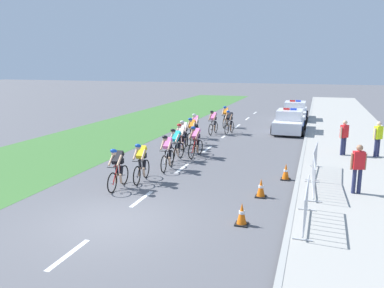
{
  "coord_description": "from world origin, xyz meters",
  "views": [
    {
      "loc": [
        5.35,
        -9.06,
        4.41
      ],
      "look_at": [
        0.45,
        5.95,
        1.1
      ],
      "focal_mm": 35.95,
      "sensor_mm": 36.0,
      "label": 1
    }
  ],
  "objects_px": {
    "crowd_barrier_rear": "(315,160)",
    "spectator_closest": "(378,137)",
    "spectator_middle": "(344,135)",
    "cyclist_fifth": "(196,141)",
    "cyclist_eighth": "(192,130)",
    "cyclist_lead": "(118,167)",
    "cyclist_eleventh": "(226,116)",
    "cyclist_tenth": "(229,122)",
    "crowd_barrier_front": "(306,206)",
    "spectator_back": "(358,166)",
    "crowd_barrier_middle": "(313,177)",
    "traffic_cone_far": "(261,188)",
    "cyclist_sixth": "(184,134)",
    "police_car_nearest": "(289,122)",
    "cyclist_seventh": "(181,137)",
    "police_car_second": "(295,112)",
    "cyclist_twelfth": "(213,122)",
    "cyclist_third": "(167,151)",
    "cyclist_fourth": "(176,144)",
    "traffic_cone_near": "(242,214)",
    "cyclist_ninth": "(195,125)",
    "cyclist_second": "(141,161)",
    "traffic_cone_mid": "(286,172)"
  },
  "relations": [
    {
      "from": "crowd_barrier_rear",
      "to": "spectator_closest",
      "type": "distance_m",
      "value": 4.72
    },
    {
      "from": "spectator_closest",
      "to": "spectator_middle",
      "type": "relative_size",
      "value": 1.0
    },
    {
      "from": "cyclist_fifth",
      "to": "cyclist_eighth",
      "type": "distance_m",
      "value": 2.89
    },
    {
      "from": "cyclist_lead",
      "to": "cyclist_eleventh",
      "type": "height_order",
      "value": "same"
    },
    {
      "from": "cyclist_tenth",
      "to": "crowd_barrier_front",
      "type": "bearing_deg",
      "value": -69.18
    },
    {
      "from": "spectator_middle",
      "to": "spectator_back",
      "type": "relative_size",
      "value": 1.0
    },
    {
      "from": "crowd_barrier_middle",
      "to": "traffic_cone_far",
      "type": "xyz_separation_m",
      "value": [
        -1.65,
        -0.79,
        -0.34
      ]
    },
    {
      "from": "cyclist_sixth",
      "to": "crowd_barrier_front",
      "type": "distance_m",
      "value": 10.75
    },
    {
      "from": "cyclist_tenth",
      "to": "police_car_nearest",
      "type": "bearing_deg",
      "value": 25.98
    },
    {
      "from": "crowd_barrier_front",
      "to": "spectator_closest",
      "type": "relative_size",
      "value": 1.39
    },
    {
      "from": "cyclist_seventh",
      "to": "police_car_nearest",
      "type": "distance_m",
      "value": 9.12
    },
    {
      "from": "cyclist_tenth",
      "to": "police_car_second",
      "type": "distance_m",
      "value": 8.35
    },
    {
      "from": "cyclist_sixth",
      "to": "crowd_barrier_front",
      "type": "bearing_deg",
      "value": -52.78
    },
    {
      "from": "cyclist_twelfth",
      "to": "crowd_barrier_front",
      "type": "distance_m",
      "value": 14.49
    },
    {
      "from": "cyclist_third",
      "to": "cyclist_eleventh",
      "type": "height_order",
      "value": "same"
    },
    {
      "from": "cyclist_eleventh",
      "to": "spectator_closest",
      "type": "distance_m",
      "value": 11.21
    },
    {
      "from": "crowd_barrier_rear",
      "to": "cyclist_lead",
      "type": "bearing_deg",
      "value": -150.2
    },
    {
      "from": "cyclist_seventh",
      "to": "police_car_second",
      "type": "xyz_separation_m",
      "value": [
        4.75,
        13.55,
        -0.11
      ]
    },
    {
      "from": "cyclist_fourth",
      "to": "police_car_second",
      "type": "relative_size",
      "value": 0.39
    },
    {
      "from": "cyclist_twelfth",
      "to": "crowd_barrier_front",
      "type": "xyz_separation_m",
      "value": [
        6.11,
        -13.14,
        -0.14
      ]
    },
    {
      "from": "crowd_barrier_front",
      "to": "traffic_cone_near",
      "type": "bearing_deg",
      "value": -169.14
    },
    {
      "from": "cyclist_ninth",
      "to": "cyclist_second",
      "type": "bearing_deg",
      "value": -85.67
    },
    {
      "from": "cyclist_seventh",
      "to": "police_car_second",
      "type": "distance_m",
      "value": 14.36
    },
    {
      "from": "cyclist_lead",
      "to": "crowd_barrier_front",
      "type": "distance_m",
      "value": 6.67
    },
    {
      "from": "cyclist_seventh",
      "to": "traffic_cone_mid",
      "type": "relative_size",
      "value": 2.69
    },
    {
      "from": "crowd_barrier_rear",
      "to": "police_car_nearest",
      "type": "bearing_deg",
      "value": 99.64
    },
    {
      "from": "cyclist_lead",
      "to": "traffic_cone_mid",
      "type": "bearing_deg",
      "value": 27.76
    },
    {
      "from": "cyclist_seventh",
      "to": "crowd_barrier_front",
      "type": "distance_m",
      "value": 9.8
    },
    {
      "from": "police_car_second",
      "to": "traffic_cone_near",
      "type": "distance_m",
      "value": 21.4
    },
    {
      "from": "cyclist_fourth",
      "to": "police_car_second",
      "type": "bearing_deg",
      "value": 73.58
    },
    {
      "from": "cyclist_lead",
      "to": "cyclist_fourth",
      "type": "bearing_deg",
      "value": 83.34
    },
    {
      "from": "cyclist_tenth",
      "to": "police_car_second",
      "type": "xyz_separation_m",
      "value": [
        3.62,
        7.53,
        -0.11
      ]
    },
    {
      "from": "cyclist_ninth",
      "to": "spectator_middle",
      "type": "xyz_separation_m",
      "value": [
        8.18,
        -2.4,
        0.3
      ]
    },
    {
      "from": "spectator_closest",
      "to": "cyclist_tenth",
      "type": "bearing_deg",
      "value": 151.14
    },
    {
      "from": "cyclist_third",
      "to": "crowd_barrier_front",
      "type": "distance_m",
      "value": 7.23
    },
    {
      "from": "cyclist_tenth",
      "to": "crowd_barrier_front",
      "type": "distance_m",
      "value": 14.49
    },
    {
      "from": "cyclist_lead",
      "to": "traffic_cone_far",
      "type": "height_order",
      "value": "cyclist_lead"
    },
    {
      "from": "cyclist_sixth",
      "to": "police_car_second",
      "type": "height_order",
      "value": "police_car_second"
    },
    {
      "from": "cyclist_eighth",
      "to": "traffic_cone_mid",
      "type": "relative_size",
      "value": 2.69
    },
    {
      "from": "cyclist_lead",
      "to": "cyclist_eleventh",
      "type": "distance_m",
      "value": 14.51
    },
    {
      "from": "crowd_barrier_rear",
      "to": "cyclist_fourth",
      "type": "bearing_deg",
      "value": 173.59
    },
    {
      "from": "cyclist_third",
      "to": "cyclist_tenth",
      "type": "bearing_deg",
      "value": 86.16
    },
    {
      "from": "cyclist_eighth",
      "to": "cyclist_twelfth",
      "type": "xyz_separation_m",
      "value": [
        0.29,
        3.51,
        0.0
      ]
    },
    {
      "from": "cyclist_lead",
      "to": "spectator_closest",
      "type": "height_order",
      "value": "spectator_closest"
    },
    {
      "from": "cyclist_second",
      "to": "police_car_second",
      "type": "distance_m",
      "value": 19.13
    },
    {
      "from": "cyclist_lead",
      "to": "police_car_nearest",
      "type": "height_order",
      "value": "police_car_nearest"
    },
    {
      "from": "cyclist_fourth",
      "to": "cyclist_eighth",
      "type": "xyz_separation_m",
      "value": [
        -0.41,
        3.66,
        0.0
      ]
    },
    {
      "from": "cyclist_seventh",
      "to": "police_car_second",
      "type": "relative_size",
      "value": 0.39
    },
    {
      "from": "cyclist_fifth",
      "to": "spectator_middle",
      "type": "xyz_separation_m",
      "value": [
        6.76,
        2.04,
        0.3
      ]
    },
    {
      "from": "cyclist_fifth",
      "to": "traffic_cone_far",
      "type": "height_order",
      "value": "cyclist_fifth"
    }
  ]
}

